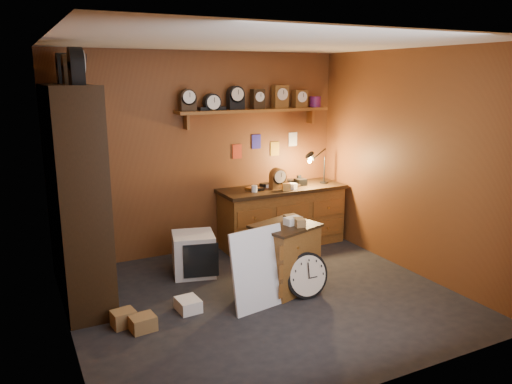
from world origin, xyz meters
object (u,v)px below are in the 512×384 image
object	(u,v)px
big_round_clock	(307,275)
shelving_unit	(72,185)
low_cabinet	(285,254)
workbench	(282,213)

from	to	relation	value
big_round_clock	shelving_unit	bearing A→B (deg)	152.49
low_cabinet	big_round_clock	xyz separation A→B (m)	(0.11, -0.29, -0.17)
workbench	big_round_clock	bearing A→B (deg)	-110.70
workbench	low_cabinet	world-z (taller)	workbench
low_cabinet	shelving_unit	bearing A→B (deg)	140.02
shelving_unit	big_round_clock	distance (m)	2.70
workbench	low_cabinet	xyz separation A→B (m)	(-0.73, -1.36, -0.06)
shelving_unit	workbench	bearing A→B (deg)	9.87
shelving_unit	workbench	distance (m)	2.99
big_round_clock	workbench	bearing A→B (deg)	69.30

